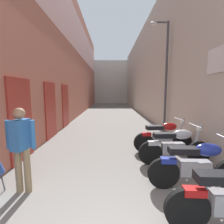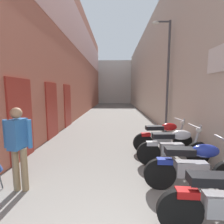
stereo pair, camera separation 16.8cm
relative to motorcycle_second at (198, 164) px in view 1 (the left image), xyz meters
name	(u,v)px [view 1 (the left image)]	position (x,y,z in m)	size (l,w,h in m)	color
ground_plane	(112,119)	(-1.55, 8.26, -0.50)	(40.50, 40.50, 0.00)	slate
building_left	(77,60)	(-4.23, 10.21, 3.73)	(0.45, 24.50, 8.38)	#B76651
building_right	(146,71)	(1.14, 10.26, 2.93)	(0.45, 24.50, 6.87)	beige
building_far_end	(111,82)	(-1.55, 23.51, 2.73)	(7.98, 2.00, 6.47)	silver
motorcycle_second	(198,164)	(0.00, 0.00, 0.00)	(1.85, 0.58, 1.04)	black
motorcycle_third	(175,145)	(0.00, 1.10, 0.00)	(1.85, 0.58, 1.04)	black
motorcycle_fourth	(164,136)	(0.00, 2.01, 0.00)	(1.85, 0.58, 1.04)	black
pedestrian_by_doorway	(21,144)	(-3.25, -0.05, 0.42)	(0.52, 0.37, 1.57)	#8C7251
street_lamp	(164,70)	(0.70, 4.35, 2.28)	(0.79, 0.18, 4.77)	#47474C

